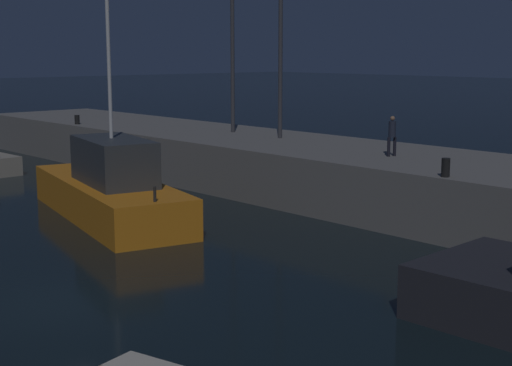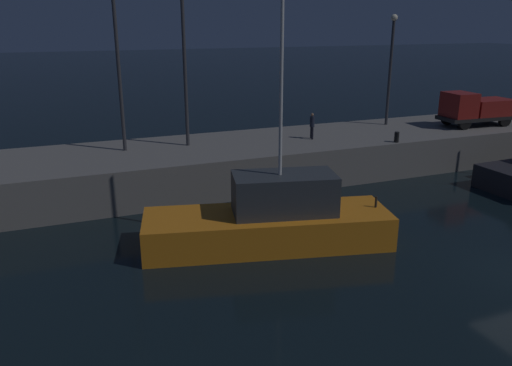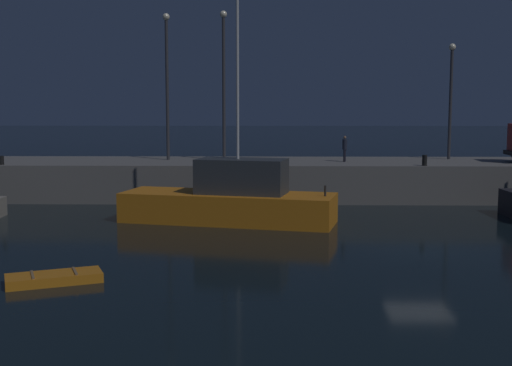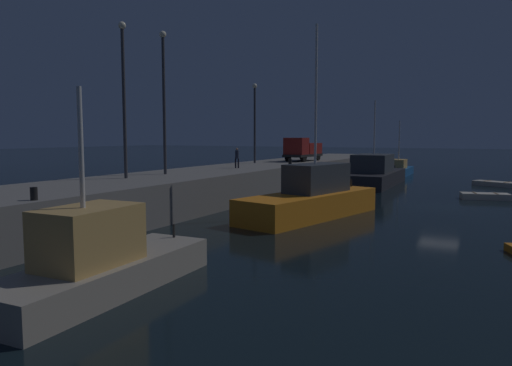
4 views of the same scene
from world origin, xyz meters
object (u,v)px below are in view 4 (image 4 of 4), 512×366
Objects in this scene: bollard_west at (290,162)px; fishing_trawler_red at (312,198)px; bollard_central at (34,194)px; lamp_post_west at (124,89)px; lamp_post_east at (164,93)px; dinghy_orange_near at (497,184)px; utility_truck at (302,149)px; fishing_boat_blue at (400,170)px; fishing_trawler_green at (374,174)px; dinghy_red_small at (485,196)px; lamp_post_central at (255,116)px; fishing_boat_white at (100,263)px; dockworker at (237,157)px.

fishing_trawler_red is at bearing -150.35° from bollard_west.
bollard_west is at bearing -0.46° from bollard_central.
lamp_post_east is (3.55, -0.11, 0.07)m from lamp_post_west.
dinghy_orange_near is 8.57× the size of bollard_central.
fishing_boat_blue is at bearing -25.74° from utility_truck.
fishing_trawler_green is 7.36m from utility_truck.
lamp_post_central reaches higher than dinghy_red_small.
lamp_post_west reaches higher than fishing_boat_white.
lamp_post_east reaches higher than lamp_post_west.
lamp_post_central is 11.78× the size of bollard_west.
fishing_boat_white is (-48.51, -0.83, 0.25)m from fishing_boat_blue.
dockworker reaches higher than dinghy_orange_near.
bollard_west is 1.20× the size of bollard_central.
bollard_central is at bearing -170.43° from lamp_post_central.
fishing_trawler_green reaches higher than fishing_boat_blue.
dockworker is (10.98, -1.26, -4.33)m from lamp_post_west.
lamp_post_west is at bearing 167.07° from fishing_boat_blue.
lamp_post_central reaches higher than fishing_boat_blue.
fishing_trawler_green is 26.70m from lamp_post_west.
fishing_trawler_red is 15.10m from bollard_central.
fishing_boat_blue is 38.82m from lamp_post_west.
lamp_post_east reaches higher than dinghy_orange_near.
fishing_trawler_red is 17.93× the size of bollard_west.
bollard_west is at bearing 132.01° from dinghy_orange_near.
fishing_boat_white is 12.78× the size of bollard_west.
dinghy_red_small is 31.06m from bollard_central.
bollard_central is (-33.57, 4.91, 1.40)m from fishing_trawler_green.
utility_truck is at bearing 12.47° from fishing_boat_white.
fishing_boat_blue is 22.31m from lamp_post_central.
fishing_trawler_red reaches higher than dinghy_orange_near.
dinghy_red_small is 20.44m from lamp_post_central.
lamp_post_central is at bearing 3.73° from lamp_post_east.
dockworker is at bearing 151.29° from fishing_trawler_green.
lamp_post_west is 14.68× the size of bollard_west.
utility_truck reaches higher than bollard_central.
fishing_trawler_green is at bearing 57.34° from dinghy_red_small.
dinghy_orange_near is 41.19m from bollard_central.
dinghy_red_small is 17.90m from utility_truck.
bollard_west is at bearing -14.46° from lamp_post_west.
fishing_trawler_green is (19.90, 1.37, -0.02)m from fishing_trawler_red.
fishing_boat_white is at bearing -178.80° from fishing_trawler_green.
fishing_boat_blue is at bearing -5.94° from bollard_central.
bollard_west is at bearing 152.96° from fishing_trawler_green.
fishing_boat_white is 2.20× the size of dinghy_red_small.
bollard_west is at bearing -164.80° from utility_truck.
fishing_boat_white is at bearing -179.02° from fishing_boat_blue.
fishing_trawler_red is at bearing -84.24° from lamp_post_east.
fishing_boat_white is 30.73m from dinghy_red_small.
lamp_post_east is 14.38m from lamp_post_central.
lamp_post_west is (-4.55, 10.00, 6.34)m from fishing_trawler_red.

